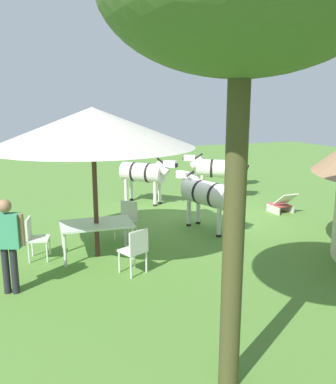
{
  "coord_description": "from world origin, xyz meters",
  "views": [
    {
      "loc": [
        4.83,
        9.85,
        3.22
      ],
      "look_at": [
        1.13,
        0.62,
        1.0
      ],
      "focal_mm": 37.4,
      "sensor_mm": 36.0,
      "label": 1
    }
  ],
  "objects_px": {
    "zebra_nearest_camera": "(144,173)",
    "patio_chair_west_end": "(135,248)",
    "shade_umbrella": "(93,127)",
    "guest_beside_umbrella": "(7,238)",
    "striped_lounge_chair": "(282,204)",
    "patio_chair_near_lawn": "(34,236)",
    "patio_dining_table": "(97,226)",
    "zebra_toward_hut": "(219,169)",
    "zebra_by_umbrella": "(207,194)",
    "standing_watcher": "(239,161)",
    "patio_chair_near_hut": "(127,217)"
  },
  "relations": [
    {
      "from": "patio_chair_west_end",
      "to": "striped_lounge_chair",
      "type": "bearing_deg",
      "value": 3.51
    },
    {
      "from": "patio_chair_near_hut",
      "to": "striped_lounge_chair",
      "type": "height_order",
      "value": "patio_chair_near_hut"
    },
    {
      "from": "patio_dining_table",
      "to": "striped_lounge_chair",
      "type": "height_order",
      "value": "patio_dining_table"
    },
    {
      "from": "striped_lounge_chair",
      "to": "patio_chair_near_lawn",
      "type": "bearing_deg",
      "value": -172.28
    },
    {
      "from": "guest_beside_umbrella",
      "to": "zebra_by_umbrella",
      "type": "bearing_deg",
      "value": 44.67
    },
    {
      "from": "patio_chair_near_lawn",
      "to": "standing_watcher",
      "type": "relative_size",
      "value": 0.53
    },
    {
      "from": "zebra_nearest_camera",
      "to": "striped_lounge_chair",
      "type": "bearing_deg",
      "value": 99.56
    },
    {
      "from": "shade_umbrella",
      "to": "patio_chair_near_lawn",
      "type": "xyz_separation_m",
      "value": [
        1.25,
        -0.3,
        -2.22
      ]
    },
    {
      "from": "patio_dining_table",
      "to": "zebra_by_umbrella",
      "type": "xyz_separation_m",
      "value": [
        -3.03,
        -0.79,
        0.28
      ]
    },
    {
      "from": "striped_lounge_chair",
      "to": "zebra_nearest_camera",
      "type": "bearing_deg",
      "value": 141.56
    },
    {
      "from": "patio_chair_near_hut",
      "to": "standing_watcher",
      "type": "xyz_separation_m",
      "value": [
        -5.77,
        -4.29,
        0.5
      ]
    },
    {
      "from": "shade_umbrella",
      "to": "zebra_by_umbrella",
      "type": "bearing_deg",
      "value": -165.3
    },
    {
      "from": "zebra_nearest_camera",
      "to": "patio_chair_west_end",
      "type": "bearing_deg",
      "value": 26.72
    },
    {
      "from": "patio_chair_near_lawn",
      "to": "zebra_nearest_camera",
      "type": "height_order",
      "value": "zebra_nearest_camera"
    },
    {
      "from": "guest_beside_umbrella",
      "to": "patio_chair_west_end",
      "type": "bearing_deg",
      "value": 21.4
    },
    {
      "from": "zebra_by_umbrella",
      "to": "zebra_nearest_camera",
      "type": "bearing_deg",
      "value": 84.63
    },
    {
      "from": "shade_umbrella",
      "to": "patio_chair_west_end",
      "type": "xyz_separation_m",
      "value": [
        -0.48,
        1.19,
        -2.22
      ]
    },
    {
      "from": "patio_chair_near_lawn",
      "to": "zebra_toward_hut",
      "type": "distance_m",
      "value": 7.3
    },
    {
      "from": "striped_lounge_chair",
      "to": "zebra_nearest_camera",
      "type": "xyz_separation_m",
      "value": [
        3.45,
        -2.64,
        0.74
      ]
    },
    {
      "from": "patio_chair_west_end",
      "to": "standing_watcher",
      "type": "height_order",
      "value": "standing_watcher"
    },
    {
      "from": "patio_chair_near_hut",
      "to": "zebra_nearest_camera",
      "type": "height_order",
      "value": "zebra_nearest_camera"
    },
    {
      "from": "shade_umbrella",
      "to": "standing_watcher",
      "type": "distance_m",
      "value": 8.64
    },
    {
      "from": "guest_beside_umbrella",
      "to": "standing_watcher",
      "type": "xyz_separation_m",
      "value": [
        -8.44,
        -6.33,
        0.02
      ]
    },
    {
      "from": "shade_umbrella",
      "to": "guest_beside_umbrella",
      "type": "relative_size",
      "value": 2.49
    },
    {
      "from": "guest_beside_umbrella",
      "to": "striped_lounge_chair",
      "type": "height_order",
      "value": "guest_beside_umbrella"
    },
    {
      "from": "patio_chair_near_hut",
      "to": "zebra_by_umbrella",
      "type": "xyz_separation_m",
      "value": [
        -2.11,
        0.1,
        0.42
      ]
    },
    {
      "from": "patio_chair_west_end",
      "to": "patio_chair_near_lawn",
      "type": "bearing_deg",
      "value": 117.08
    },
    {
      "from": "zebra_nearest_camera",
      "to": "zebra_by_umbrella",
      "type": "height_order",
      "value": "zebra_nearest_camera"
    },
    {
      "from": "guest_beside_umbrella",
      "to": "striped_lounge_chair",
      "type": "xyz_separation_m",
      "value": [
        -7.6,
        -2.54,
        -0.75
      ]
    },
    {
      "from": "patio_chair_west_end",
      "to": "striped_lounge_chair",
      "type": "distance_m",
      "value": 5.97
    },
    {
      "from": "patio_dining_table",
      "to": "standing_watcher",
      "type": "xyz_separation_m",
      "value": [
        -6.7,
        -5.18,
        0.36
      ]
    },
    {
      "from": "patio_chair_near_hut",
      "to": "patio_dining_table",
      "type": "bearing_deg",
      "value": 90.0
    },
    {
      "from": "patio_chair_near_lawn",
      "to": "striped_lounge_chair",
      "type": "distance_m",
      "value": 7.2
    },
    {
      "from": "shade_umbrella",
      "to": "zebra_by_umbrella",
      "type": "xyz_separation_m",
      "value": [
        -3.03,
        -0.79,
        -1.8
      ]
    },
    {
      "from": "zebra_toward_hut",
      "to": "guest_beside_umbrella",
      "type": "bearing_deg",
      "value": 161.38
    },
    {
      "from": "patio_dining_table",
      "to": "guest_beside_umbrella",
      "type": "bearing_deg",
      "value": 33.31
    },
    {
      "from": "patio_dining_table",
      "to": "striped_lounge_chair",
      "type": "relative_size",
      "value": 1.94
    },
    {
      "from": "zebra_toward_hut",
      "to": "standing_watcher",
      "type": "bearing_deg",
      "value": -16.45
    },
    {
      "from": "patio_dining_table",
      "to": "zebra_by_umbrella",
      "type": "height_order",
      "value": "zebra_by_umbrella"
    },
    {
      "from": "patio_chair_near_lawn",
      "to": "patio_chair_west_end",
      "type": "relative_size",
      "value": 1.0
    },
    {
      "from": "guest_beside_umbrella",
      "to": "standing_watcher",
      "type": "bearing_deg",
      "value": 59.41
    },
    {
      "from": "zebra_nearest_camera",
      "to": "zebra_toward_hut",
      "type": "distance_m",
      "value": 2.68
    },
    {
      "from": "patio_dining_table",
      "to": "zebra_nearest_camera",
      "type": "xyz_separation_m",
      "value": [
        -2.41,
        -4.03,
        0.33
      ]
    },
    {
      "from": "patio_chair_near_lawn",
      "to": "zebra_toward_hut",
      "type": "bearing_deg",
      "value": 133.23
    },
    {
      "from": "standing_watcher",
      "to": "zebra_by_umbrella",
      "type": "distance_m",
      "value": 5.72
    },
    {
      "from": "zebra_by_umbrella",
      "to": "zebra_toward_hut",
      "type": "relative_size",
      "value": 1.08
    },
    {
      "from": "patio_dining_table",
      "to": "standing_watcher",
      "type": "distance_m",
      "value": 8.48
    },
    {
      "from": "striped_lounge_chair",
      "to": "zebra_toward_hut",
      "type": "xyz_separation_m",
      "value": [
        0.77,
        -2.5,
        0.73
      ]
    },
    {
      "from": "shade_umbrella",
      "to": "guest_beside_umbrella",
      "type": "distance_m",
      "value": 2.71
    },
    {
      "from": "guest_beside_umbrella",
      "to": "zebra_by_umbrella",
      "type": "xyz_separation_m",
      "value": [
        -4.77,
        -1.94,
        -0.06
      ]
    }
  ]
}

